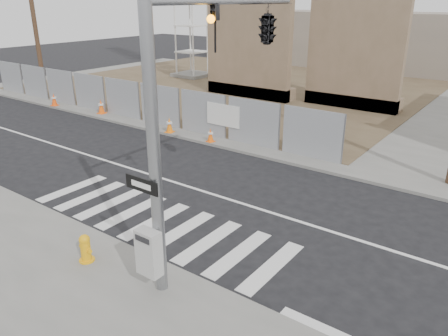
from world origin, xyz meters
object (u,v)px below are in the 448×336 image
Objects in this scene: signal_pole at (234,62)px; traffic_cone_d at (210,135)px; traffic_cone_a at (54,100)px; traffic_cone_c at (169,125)px; traffic_cone_b at (101,107)px; fire_hydrant at (85,248)px.

traffic_cone_d is (-5.65, 6.27, -4.36)m from signal_pole.
traffic_cone_a is 11.89m from traffic_cone_d.
traffic_cone_a is at bearing 160.35° from signal_pole.
signal_pole is at bearing -37.54° from traffic_cone_c.
traffic_cone_b is at bearing 153.98° from signal_pole.
traffic_cone_c is (-8.15, 6.27, -4.30)m from signal_pole.
traffic_cone_c is at bearing 145.74° from fire_hydrant.
fire_hydrant is 17.93m from traffic_cone_a.
traffic_cone_a reaches higher than traffic_cone_d.
signal_pole is at bearing 77.43° from fire_hydrant.
traffic_cone_a is 1.19× the size of traffic_cone_d.
traffic_cone_c is at bearing 180.00° from traffic_cone_d.
traffic_cone_d is (-3.41, 9.35, -0.05)m from fire_hydrant.
signal_pole reaches higher than traffic_cone_d.
traffic_cone_d is (11.89, 0.00, -0.06)m from traffic_cone_a.
signal_pole is 9.58× the size of traffic_cone_c.
fire_hydrant is (-2.24, -3.08, -4.30)m from signal_pole.
signal_pole is 19.12m from traffic_cone_a.
signal_pole is 9.40× the size of traffic_cone_a.
traffic_cone_c is (9.39, 0.00, -0.01)m from traffic_cone_a.
signal_pole reaches higher than fire_hydrant.
traffic_cone_a is 3.82m from traffic_cone_b.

